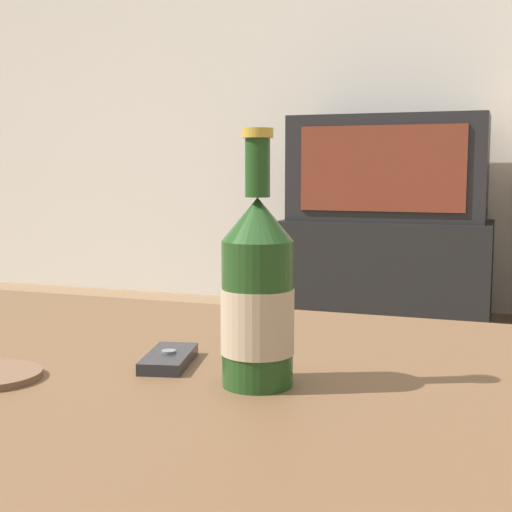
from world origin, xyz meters
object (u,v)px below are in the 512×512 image
Objects in this scene: tv_stand at (386,269)px; television at (388,169)px; cell_phone at (169,359)px; beer_bottle at (258,296)px.

television is (0.00, -0.00, 0.48)m from tv_stand.
tv_stand is 0.48m from television.
tv_stand is 8.44× the size of cell_phone.
television reaches higher than beer_bottle.
tv_stand is 1.08× the size of television.
beer_bottle reaches higher than cell_phone.
tv_stand is at bearing 96.03° from beer_bottle.
tv_stand is 2.72m from beer_bottle.
beer_bottle is (0.28, -2.69, 0.34)m from tv_stand.
beer_bottle reaches higher than tv_stand.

